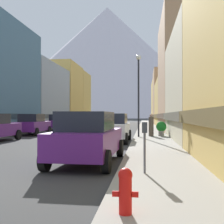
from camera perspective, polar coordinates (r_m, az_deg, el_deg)
name	(u,v)px	position (r m, az deg, el deg)	size (l,w,h in m)	color
sidewalk_left	(61,126)	(41.23, -10.35, -2.92)	(2.50, 100.00, 0.15)	gray
sidewalk_right	(148,127)	(39.45, 7.32, -3.03)	(2.50, 100.00, 0.15)	gray
storefront_left_3	(38,97)	(44.91, -14.88, 3.08)	(6.62, 13.85, 9.58)	#99A5B2
storefront_left_4	(55,95)	(57.53, -11.53, 3.42)	(9.50, 10.70, 11.99)	#D8B259
storefront_left_5	(70,99)	(66.89, -8.60, 2.72)	(8.78, 8.76, 11.73)	#D8B259
storefront_right_2	(207,76)	(30.85, 18.78, 6.94)	(9.73, 11.87, 11.88)	tan
storefront_right_3	(186,105)	(42.42, 14.86, 1.41)	(9.00, 12.08, 6.71)	#D8B259
storefront_right_4	(178,98)	(53.30, 13.35, 2.75)	(9.37, 8.80, 10.09)	tan
storefront_right_5	(167,103)	(63.62, 11.23, 1.79)	(7.13, 11.68, 9.22)	#D8B259
car_left_2	(33,124)	(24.91, -15.96, -2.44)	(2.19, 4.46, 1.78)	#591E72
car_left_3	(60,122)	(32.19, -10.67, -2.07)	(2.12, 4.43, 1.78)	#591E72
car_right_0	(88,137)	(9.72, -4.96, -5.17)	(2.19, 4.46, 1.78)	#591E72
car_right_1	(113,127)	(17.63, 0.26, -3.19)	(2.11, 4.42, 1.78)	silver
car_driving_0	(120,120)	(48.87, 1.71, -1.63)	(2.06, 4.40, 1.78)	slate
fire_hydrant_near	(125,189)	(4.41, 2.75, -15.53)	(0.40, 0.22, 0.70)	red
parking_meter_near	(145,140)	(7.36, 6.69, -5.71)	(0.14, 0.10, 1.33)	#595960
potted_plant_0	(161,127)	(20.88, 10.05, -3.14)	(0.76, 0.76, 1.07)	gray
pedestrian_0	(39,122)	(33.04, -14.72, -1.93)	(0.36, 0.36, 1.74)	navy
pedestrian_1	(151,126)	(20.57, 8.01, -2.83)	(0.36, 0.36, 1.63)	brown
streetlamp_right	(139,83)	(20.10, 5.45, 5.93)	(0.36, 0.36, 5.86)	black
mountain_backdrop	(107,62)	(271.65, -0.99, 10.17)	(215.35, 215.35, 106.18)	silver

